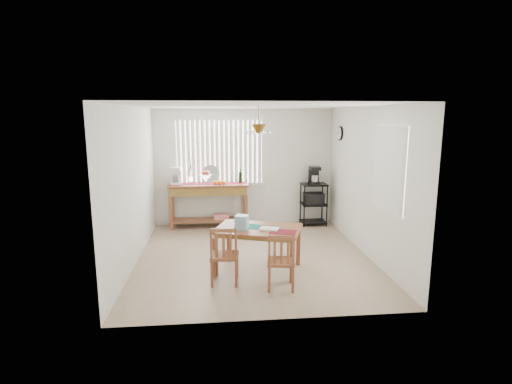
{
  "coord_description": "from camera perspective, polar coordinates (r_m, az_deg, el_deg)",
  "views": [
    {
      "loc": [
        -0.61,
        -6.69,
        2.44
      ],
      "look_at": [
        0.1,
        0.55,
        1.05
      ],
      "focal_mm": 28.0,
      "sensor_mm": 36.0,
      "label": 1
    }
  ],
  "objects": [
    {
      "name": "ground",
      "position": [
        7.15,
        -0.37,
        -9.19
      ],
      "size": [
        4.0,
        4.5,
        0.01
      ],
      "primitive_type": "cube",
      "color": "tan"
    },
    {
      "name": "cart_items",
      "position": [
        9.02,
        8.31,
        2.33
      ],
      "size": [
        0.22,
        0.27,
        0.39
      ],
      "color": "black",
      "rests_on": "wire_cart"
    },
    {
      "name": "dining_table",
      "position": [
        6.35,
        0.33,
        -5.84
      ],
      "size": [
        1.51,
        1.21,
        0.7
      ],
      "color": "brown",
      "rests_on": "ground"
    },
    {
      "name": "room_shell",
      "position": [
        6.77,
        -0.38,
        4.47
      ],
      "size": [
        4.2,
        4.7,
        2.7
      ],
      "color": "white",
      "rests_on": "ground"
    },
    {
      "name": "chair_right",
      "position": [
        5.74,
        3.59,
        -9.91
      ],
      "size": [
        0.44,
        0.44,
        0.84
      ],
      "color": "brown",
      "rests_on": "ground"
    },
    {
      "name": "wire_cart",
      "position": [
        9.11,
        8.23,
        -1.14
      ],
      "size": [
        0.56,
        0.45,
        0.95
      ],
      "color": "black",
      "rests_on": "ground"
    },
    {
      "name": "sideboard_items",
      "position": [
        8.8,
        -8.61,
        2.14
      ],
      "size": [
        1.65,
        0.42,
        0.75
      ],
      "color": "maroon",
      "rests_on": "sideboard"
    },
    {
      "name": "table_items",
      "position": [
        6.23,
        -1.04,
        -4.61
      ],
      "size": [
        0.98,
        0.76,
        0.22
      ],
      "color": "#157669",
      "rests_on": "dining_table"
    },
    {
      "name": "sideboard",
      "position": [
        8.84,
        -6.71,
        -0.39
      ],
      "size": [
        1.73,
        0.49,
        0.98
      ],
      "color": "brown",
      "rests_on": "ground"
    },
    {
      "name": "chair_left",
      "position": [
        5.91,
        -4.53,
        -9.03
      ],
      "size": [
        0.44,
        0.44,
        0.88
      ],
      "color": "brown",
      "rests_on": "ground"
    }
  ]
}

